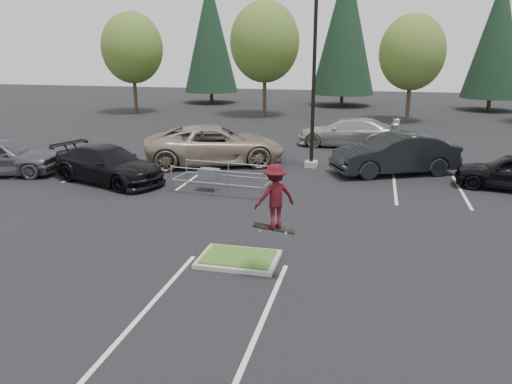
% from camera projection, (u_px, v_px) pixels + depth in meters
% --- Properties ---
extents(ground, '(120.00, 120.00, 0.00)m').
position_uv_depth(ground, '(239.00, 261.00, 14.02)').
color(ground, black).
rests_on(ground, ground).
extents(grass_median, '(2.20, 1.60, 0.16)m').
position_uv_depth(grass_median, '(239.00, 259.00, 14.00)').
color(grass_median, gray).
rests_on(grass_median, ground).
extents(stall_lines, '(22.62, 17.60, 0.01)m').
position_uv_depth(stall_lines, '(246.00, 198.00, 19.95)').
color(stall_lines, silver).
rests_on(stall_lines, ground).
extents(light_pole, '(0.70, 0.60, 10.12)m').
position_uv_depth(light_pole, '(314.00, 74.00, 23.86)').
color(light_pole, gray).
rests_on(light_pole, ground).
extents(decid_a, '(5.44, 5.44, 8.91)m').
position_uv_depth(decid_a, '(133.00, 50.00, 44.54)').
color(decid_a, '#38281C').
rests_on(decid_a, ground).
extents(decid_b, '(5.89, 5.89, 9.64)m').
position_uv_depth(decid_b, '(265.00, 45.00, 42.21)').
color(decid_b, '#38281C').
rests_on(decid_b, ground).
extents(decid_c, '(5.12, 5.12, 8.38)m').
position_uv_depth(decid_c, '(412.00, 55.00, 39.11)').
color(decid_c, '#38281C').
rests_on(decid_c, ground).
extents(conif_a, '(5.72, 5.72, 13.00)m').
position_uv_depth(conif_a, '(210.00, 35.00, 52.54)').
color(conif_a, '#38281C').
rests_on(conif_a, ground).
extents(conif_b, '(6.38, 6.38, 14.50)m').
position_uv_depth(conif_b, '(345.00, 26.00, 49.69)').
color(conif_b, '#38281C').
rests_on(conif_b, ground).
extents(conif_c, '(5.50, 5.50, 12.50)m').
position_uv_depth(conif_c, '(498.00, 36.00, 45.92)').
color(conif_c, '#38281C').
rests_on(conif_c, ground).
extents(cart_corral, '(4.12, 1.80, 1.14)m').
position_uv_depth(cart_corral, '(212.00, 175.00, 20.68)').
color(cart_corral, '#97999F').
rests_on(cart_corral, ground).
extents(skateboarder, '(1.19, 1.09, 1.75)m').
position_uv_depth(skateboarder, '(274.00, 196.00, 12.19)').
color(skateboarder, black).
rests_on(skateboarder, ground).
extents(car_l_tan, '(7.84, 5.70, 1.98)m').
position_uv_depth(car_l_tan, '(213.00, 145.00, 25.50)').
color(car_l_tan, gray).
rests_on(car_l_tan, ground).
extents(car_l_black, '(5.99, 3.98, 1.61)m').
position_uv_depth(car_l_black, '(106.00, 164.00, 22.12)').
color(car_l_black, black).
rests_on(car_l_black, ground).
extents(car_l_grey, '(5.57, 3.32, 1.78)m').
position_uv_depth(car_l_grey, '(0.00, 156.00, 23.32)').
color(car_l_grey, '#4D4F55').
rests_on(car_l_grey, ground).
extents(car_r_charc, '(6.16, 4.32, 1.93)m').
position_uv_depth(car_r_charc, '(395.00, 154.00, 23.50)').
color(car_r_charc, black).
rests_on(car_r_charc, ground).
extents(car_far_silver, '(6.13, 2.80, 1.74)m').
position_uv_depth(car_far_silver, '(348.00, 132.00, 30.17)').
color(car_far_silver, '#A9AAA4').
rests_on(car_far_silver, ground).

